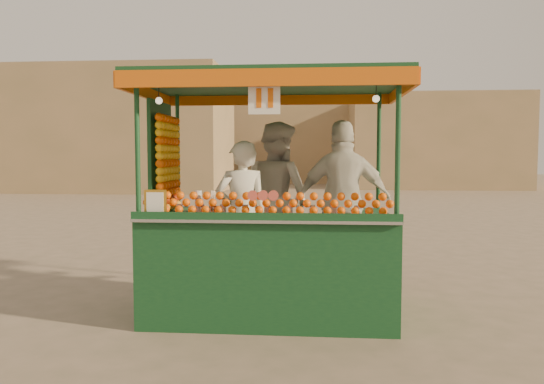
# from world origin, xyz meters

# --- Properties ---
(ground) EXTENTS (90.00, 90.00, 0.00)m
(ground) POSITION_xyz_m (0.00, 0.00, 0.00)
(ground) COLOR #6A5F4C
(ground) RESTS_ON ground
(building_left) EXTENTS (10.00, 6.00, 6.00)m
(building_left) POSITION_xyz_m (-9.00, 20.00, 3.00)
(building_left) COLOR #9D7D59
(building_left) RESTS_ON ground
(building_right) EXTENTS (9.00, 6.00, 5.00)m
(building_right) POSITION_xyz_m (7.00, 24.00, 2.50)
(building_right) COLOR #9D7D59
(building_right) RESTS_ON ground
(building_center) EXTENTS (14.00, 7.00, 7.00)m
(building_center) POSITION_xyz_m (-2.00, 30.00, 3.50)
(building_center) COLOR #9D7D59
(building_center) RESTS_ON ground
(juice_cart) EXTENTS (2.88, 1.87, 2.62)m
(juice_cart) POSITION_xyz_m (-0.04, -0.30, 0.85)
(juice_cart) COLOR #0F391F
(juice_cart) RESTS_ON ground
(vendor_left) EXTENTS (0.69, 0.58, 1.63)m
(vendor_left) POSITION_xyz_m (-0.29, -0.21, 1.12)
(vendor_left) COLOR beige
(vendor_left) RESTS_ON ground
(vendor_middle) EXTENTS (1.15, 1.14, 1.87)m
(vendor_middle) POSITION_xyz_m (0.05, 0.45, 1.24)
(vendor_middle) COLOR beige
(vendor_middle) RESTS_ON ground
(vendor_right) EXTENTS (1.12, 0.53, 1.87)m
(vendor_right) POSITION_xyz_m (0.85, 0.04, 1.24)
(vendor_right) COLOR silver
(vendor_right) RESTS_ON ground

